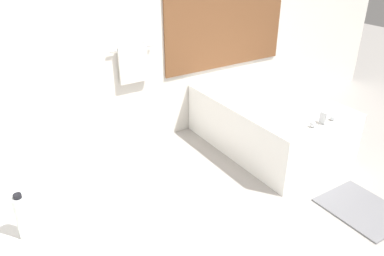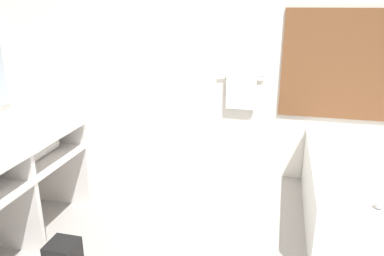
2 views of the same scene
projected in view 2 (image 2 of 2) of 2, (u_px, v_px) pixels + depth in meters
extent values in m
cube|color=white|center=(272.00, 56.00, 3.91)|extent=(7.40, 0.06, 2.70)
cube|color=brown|center=(370.00, 67.00, 3.67)|extent=(1.70, 0.02, 1.10)
cylinder|color=silver|center=(242.00, 75.00, 3.98)|extent=(0.50, 0.02, 0.02)
cube|color=white|center=(241.00, 91.00, 4.02)|extent=(0.32, 0.04, 0.40)
cube|color=white|center=(3.00, 178.00, 2.83)|extent=(0.59, 1.47, 0.02)
cylinder|color=white|center=(19.00, 142.00, 2.98)|extent=(0.33, 0.33, 0.15)
cube|color=white|center=(7.00, 201.00, 2.90)|extent=(0.57, 0.04, 0.85)
cube|color=white|center=(61.00, 163.00, 3.59)|extent=(0.57, 0.04, 0.85)
cylinder|color=white|center=(38.00, 150.00, 3.15)|extent=(0.13, 0.43, 0.13)
cube|color=silver|center=(0.00, 112.00, 2.93)|extent=(0.07, 0.01, 0.01)
cube|color=white|center=(372.00, 197.00, 3.23)|extent=(1.07, 1.67, 0.59)
ellipsoid|color=white|center=(375.00, 182.00, 3.18)|extent=(0.77, 1.21, 0.30)
sphere|color=silver|center=(380.00, 205.00, 2.48)|extent=(0.06, 0.06, 0.06)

